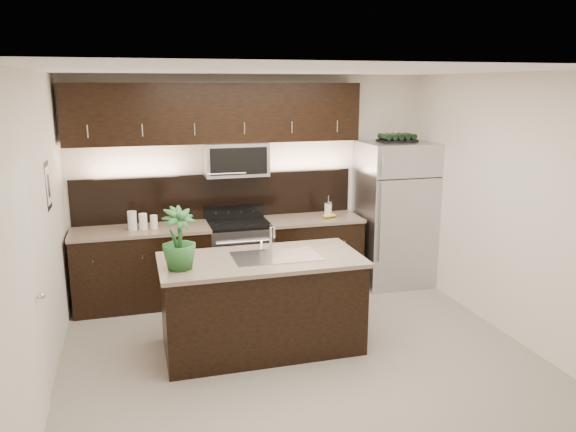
% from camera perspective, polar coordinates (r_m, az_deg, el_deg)
% --- Properties ---
extents(ground, '(4.50, 4.50, 0.00)m').
position_cam_1_polar(ground, '(5.71, 0.97, -13.63)').
color(ground, gray).
rests_on(ground, ground).
extents(room_walls, '(4.52, 4.02, 2.71)m').
position_cam_1_polar(room_walls, '(5.11, -0.03, 3.26)').
color(room_walls, silver).
rests_on(room_walls, ground).
extents(counter_run, '(3.51, 0.65, 0.94)m').
position_cam_1_polar(counter_run, '(6.97, -6.62, -4.49)').
color(counter_run, black).
rests_on(counter_run, ground).
extents(upper_fixtures, '(3.49, 0.40, 1.66)m').
position_cam_1_polar(upper_fixtures, '(6.81, -6.98, 9.41)').
color(upper_fixtures, black).
rests_on(upper_fixtures, counter_run).
extents(island, '(1.96, 0.96, 0.94)m').
position_cam_1_polar(island, '(5.62, -2.70, -8.82)').
color(island, black).
rests_on(island, ground).
extents(sink_faucet, '(0.84, 0.50, 0.28)m').
position_cam_1_polar(sink_faucet, '(5.50, -1.25, -3.95)').
color(sink_faucet, silver).
rests_on(sink_faucet, island).
extents(refrigerator, '(0.90, 0.81, 1.87)m').
position_cam_1_polar(refrigerator, '(7.47, 10.69, 0.25)').
color(refrigerator, '#B2B2B7').
rests_on(refrigerator, ground).
extents(wine_rack, '(0.46, 0.29, 0.11)m').
position_cam_1_polar(wine_rack, '(7.31, 11.02, 7.79)').
color(wine_rack, black).
rests_on(wine_rack, refrigerator).
extents(plant, '(0.42, 0.42, 0.57)m').
position_cam_1_polar(plant, '(5.15, -11.04, -2.27)').
color(plant, '#225724').
rests_on(plant, island).
extents(canisters, '(0.33, 0.11, 0.22)m').
position_cam_1_polar(canisters, '(6.70, -14.76, -0.52)').
color(canisters, silver).
rests_on(canisters, counter_run).
extents(french_press, '(0.09, 0.09, 0.27)m').
position_cam_1_polar(french_press, '(7.10, 4.10, 0.67)').
color(french_press, silver).
rests_on(french_press, counter_run).
extents(bananas, '(0.21, 0.18, 0.06)m').
position_cam_1_polar(bananas, '(7.07, 3.81, 0.02)').
color(bananas, yellow).
rests_on(bananas, counter_run).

